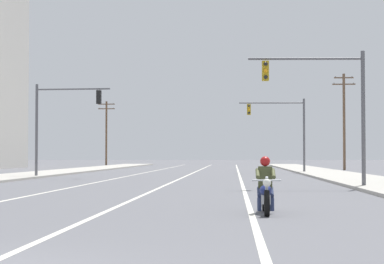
{
  "coord_description": "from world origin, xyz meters",
  "views": [
    {
      "loc": [
        3.59,
        -7.89,
        1.49
      ],
      "look_at": [
        1.77,
        21.54,
        2.52
      ],
      "focal_mm": 62.21,
      "sensor_mm": 36.0,
      "label": 1
    }
  ],
  "objects_px": {
    "traffic_signal_near_left": "(58,116)",
    "utility_pole_right_far": "(344,118)",
    "utility_pole_left_far": "(106,131)",
    "traffic_signal_mid_right": "(285,123)",
    "traffic_signal_near_right": "(329,97)",
    "motorcycle_with_rider": "(265,190)"
  },
  "relations": [
    {
      "from": "traffic_signal_near_left",
      "to": "traffic_signal_mid_right",
      "type": "distance_m",
      "value": 20.16
    },
    {
      "from": "traffic_signal_near_left",
      "to": "traffic_signal_mid_right",
      "type": "xyz_separation_m",
      "value": [
        15.88,
        12.42,
        0.03
      ]
    },
    {
      "from": "traffic_signal_near_left",
      "to": "utility_pole_left_far",
      "type": "relative_size",
      "value": 0.69
    },
    {
      "from": "traffic_signal_near_left",
      "to": "traffic_signal_mid_right",
      "type": "relative_size",
      "value": 1.0
    },
    {
      "from": "traffic_signal_near_right",
      "to": "traffic_signal_near_left",
      "type": "distance_m",
      "value": 20.55
    },
    {
      "from": "motorcycle_with_rider",
      "to": "traffic_signal_near_left",
      "type": "xyz_separation_m",
      "value": [
        -12.4,
        26.1,
        3.52
      ]
    },
    {
      "from": "traffic_signal_near_right",
      "to": "utility_pole_left_far",
      "type": "bearing_deg",
      "value": 109.65
    },
    {
      "from": "utility_pole_left_far",
      "to": "traffic_signal_near_left",
      "type": "bearing_deg",
      "value": -82.8
    },
    {
      "from": "motorcycle_with_rider",
      "to": "utility_pole_right_far",
      "type": "xyz_separation_m",
      "value": [
        10.2,
        49.63,
        4.58
      ]
    },
    {
      "from": "traffic_signal_near_left",
      "to": "utility_pole_left_far",
      "type": "distance_m",
      "value": 49.27
    },
    {
      "from": "traffic_signal_near_left",
      "to": "traffic_signal_mid_right",
      "type": "height_order",
      "value": "same"
    },
    {
      "from": "traffic_signal_near_right",
      "to": "traffic_signal_mid_right",
      "type": "relative_size",
      "value": 1.0
    },
    {
      "from": "traffic_signal_mid_right",
      "to": "utility_pole_left_far",
      "type": "relative_size",
      "value": 0.69
    },
    {
      "from": "utility_pole_right_far",
      "to": "utility_pole_left_far",
      "type": "relative_size",
      "value": 1.06
    },
    {
      "from": "motorcycle_with_rider",
      "to": "utility_pole_right_far",
      "type": "relative_size",
      "value": 0.23
    },
    {
      "from": "motorcycle_with_rider",
      "to": "traffic_signal_near_right",
      "type": "distance_m",
      "value": 14.02
    },
    {
      "from": "traffic_signal_near_left",
      "to": "utility_pole_right_far",
      "type": "height_order",
      "value": "utility_pole_right_far"
    },
    {
      "from": "traffic_signal_near_right",
      "to": "utility_pole_right_far",
      "type": "bearing_deg",
      "value": 79.64
    },
    {
      "from": "utility_pole_left_far",
      "to": "traffic_signal_mid_right",
      "type": "bearing_deg",
      "value": -58.82
    },
    {
      "from": "motorcycle_with_rider",
      "to": "traffic_signal_near_left",
      "type": "distance_m",
      "value": 29.11
    },
    {
      "from": "motorcycle_with_rider",
      "to": "utility_pole_right_far",
      "type": "bearing_deg",
      "value": 78.39
    },
    {
      "from": "traffic_signal_near_right",
      "to": "utility_pole_left_far",
      "type": "distance_m",
      "value": 65.7
    }
  ]
}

